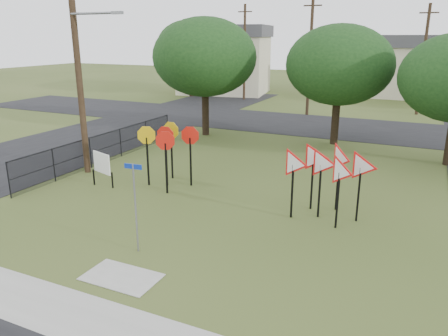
{
  "coord_description": "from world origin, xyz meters",
  "views": [
    {
      "loc": [
        6.78,
        -10.47,
        6.12
      ],
      "look_at": [
        0.46,
        3.0,
        1.6
      ],
      "focal_mm": 35.0,
      "sensor_mm": 36.0,
      "label": 1
    }
  ],
  "objects_px": {
    "street_name_sign": "(135,202)",
    "yield_sign_cluster": "(328,166)",
    "info_board": "(102,164)",
    "stop_sign_cluster": "(168,142)"
  },
  "relations": [
    {
      "from": "street_name_sign",
      "to": "info_board",
      "type": "height_order",
      "value": "street_name_sign"
    },
    {
      "from": "yield_sign_cluster",
      "to": "street_name_sign",
      "type": "bearing_deg",
      "value": -131.95
    },
    {
      "from": "stop_sign_cluster",
      "to": "info_board",
      "type": "xyz_separation_m",
      "value": [
        -2.46,
        -1.32,
        -0.92
      ]
    },
    {
      "from": "street_name_sign",
      "to": "yield_sign_cluster",
      "type": "bearing_deg",
      "value": 48.05
    },
    {
      "from": "yield_sign_cluster",
      "to": "info_board",
      "type": "bearing_deg",
      "value": -175.39
    },
    {
      "from": "street_name_sign",
      "to": "stop_sign_cluster",
      "type": "relative_size",
      "value": 1.05
    },
    {
      "from": "yield_sign_cluster",
      "to": "info_board",
      "type": "relative_size",
      "value": 2.18
    },
    {
      "from": "street_name_sign",
      "to": "yield_sign_cluster",
      "type": "relative_size",
      "value": 0.84
    },
    {
      "from": "stop_sign_cluster",
      "to": "info_board",
      "type": "height_order",
      "value": "stop_sign_cluster"
    },
    {
      "from": "yield_sign_cluster",
      "to": "info_board",
      "type": "height_order",
      "value": "yield_sign_cluster"
    }
  ]
}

